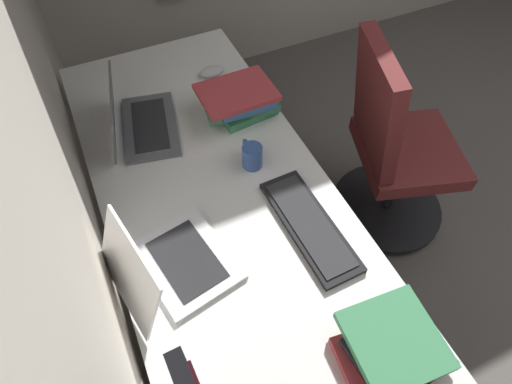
{
  "coord_description": "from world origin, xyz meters",
  "views": [
    {
      "loc": [
        -0.27,
        2.15,
        1.88
      ],
      "look_at": [
        0.37,
        1.86,
        0.95
      ],
      "focal_mm": 30.15,
      "sensor_mm": 36.0,
      "label": 1
    }
  ],
  "objects_px": {
    "keyboard_main": "(310,225)",
    "office_chair": "(392,154)",
    "laptop_leftmost": "(136,120)",
    "coffee_mug": "(252,156)",
    "book_stack_near": "(392,348)",
    "mouse_main": "(212,71)",
    "drawer_pedestal": "(275,377)",
    "laptop_left": "(165,265)",
    "book_stack_far": "(240,99)"
  },
  "relations": [
    {
      "from": "keyboard_main",
      "to": "office_chair",
      "type": "height_order",
      "value": "office_chair"
    },
    {
      "from": "drawer_pedestal",
      "to": "coffee_mug",
      "type": "distance_m",
      "value": 0.75
    },
    {
      "from": "keyboard_main",
      "to": "coffee_mug",
      "type": "bearing_deg",
      "value": 10.24
    },
    {
      "from": "office_chair",
      "to": "mouse_main",
      "type": "bearing_deg",
      "value": 51.02
    },
    {
      "from": "laptop_leftmost",
      "to": "book_stack_near",
      "type": "bearing_deg",
      "value": -160.84
    },
    {
      "from": "keyboard_main",
      "to": "mouse_main",
      "type": "distance_m",
      "value": 0.84
    },
    {
      "from": "keyboard_main",
      "to": "laptop_leftmost",
      "type": "bearing_deg",
      "value": 30.04
    },
    {
      "from": "drawer_pedestal",
      "to": "laptop_left",
      "type": "xyz_separation_m",
      "value": [
        0.31,
        0.21,
        0.44
      ]
    },
    {
      "from": "laptop_left",
      "to": "mouse_main",
      "type": "height_order",
      "value": "laptop_left"
    },
    {
      "from": "laptop_leftmost",
      "to": "coffee_mug",
      "type": "distance_m",
      "value": 0.46
    },
    {
      "from": "drawer_pedestal",
      "to": "book_stack_near",
      "type": "bearing_deg",
      "value": -121.48
    },
    {
      "from": "laptop_left",
      "to": "book_stack_near",
      "type": "bearing_deg",
      "value": -135.28
    },
    {
      "from": "laptop_left",
      "to": "book_stack_far",
      "type": "height_order",
      "value": "laptop_left"
    },
    {
      "from": "mouse_main",
      "to": "office_chair",
      "type": "relative_size",
      "value": 0.11
    },
    {
      "from": "laptop_leftmost",
      "to": "mouse_main",
      "type": "relative_size",
      "value": 3.68
    },
    {
      "from": "laptop_leftmost",
      "to": "keyboard_main",
      "type": "bearing_deg",
      "value": -149.96
    },
    {
      "from": "mouse_main",
      "to": "book_stack_near",
      "type": "distance_m",
      "value": 1.26
    },
    {
      "from": "mouse_main",
      "to": "coffee_mug",
      "type": "relative_size",
      "value": 0.94
    },
    {
      "from": "laptop_leftmost",
      "to": "laptop_left",
      "type": "height_order",
      "value": "laptop_left"
    },
    {
      "from": "drawer_pedestal",
      "to": "office_chair",
      "type": "bearing_deg",
      "value": -55.34
    },
    {
      "from": "mouse_main",
      "to": "drawer_pedestal",
      "type": "bearing_deg",
      "value": 168.03
    },
    {
      "from": "mouse_main",
      "to": "office_chair",
      "type": "bearing_deg",
      "value": -128.98
    },
    {
      "from": "laptop_leftmost",
      "to": "drawer_pedestal",
      "type": "bearing_deg",
      "value": -171.84
    },
    {
      "from": "drawer_pedestal",
      "to": "laptop_leftmost",
      "type": "bearing_deg",
      "value": 8.16
    },
    {
      "from": "mouse_main",
      "to": "laptop_left",
      "type": "bearing_deg",
      "value": 150.89
    },
    {
      "from": "keyboard_main",
      "to": "office_chair",
      "type": "bearing_deg",
      "value": -62.85
    },
    {
      "from": "drawer_pedestal",
      "to": "book_stack_far",
      "type": "bearing_deg",
      "value": -16.58
    },
    {
      "from": "book_stack_far",
      "to": "mouse_main",
      "type": "bearing_deg",
      "value": 4.23
    },
    {
      "from": "book_stack_near",
      "to": "office_chair",
      "type": "height_order",
      "value": "office_chair"
    },
    {
      "from": "office_chair",
      "to": "book_stack_far",
      "type": "bearing_deg",
      "value": 67.43
    },
    {
      "from": "keyboard_main",
      "to": "mouse_main",
      "type": "height_order",
      "value": "mouse_main"
    },
    {
      "from": "book_stack_far",
      "to": "drawer_pedestal",
      "type": "bearing_deg",
      "value": 163.42
    },
    {
      "from": "drawer_pedestal",
      "to": "laptop_left",
      "type": "distance_m",
      "value": 0.58
    },
    {
      "from": "drawer_pedestal",
      "to": "book_stack_near",
      "type": "relative_size",
      "value": 2.55
    },
    {
      "from": "laptop_left",
      "to": "laptop_leftmost",
      "type": "bearing_deg",
      "value": -7.36
    },
    {
      "from": "book_stack_far",
      "to": "coffee_mug",
      "type": "xyz_separation_m",
      "value": [
        -0.27,
        0.07,
        -0.02
      ]
    },
    {
      "from": "keyboard_main",
      "to": "mouse_main",
      "type": "xyz_separation_m",
      "value": [
        0.84,
        0.0,
        0.01
      ]
    },
    {
      "from": "laptop_left",
      "to": "drawer_pedestal",
      "type": "bearing_deg",
      "value": -145.57
    },
    {
      "from": "laptop_left",
      "to": "mouse_main",
      "type": "relative_size",
      "value": 3.6
    },
    {
      "from": "laptop_leftmost",
      "to": "book_stack_near",
      "type": "relative_size",
      "value": 1.41
    },
    {
      "from": "laptop_left",
      "to": "book_stack_far",
      "type": "xyz_separation_m",
      "value": [
        0.55,
        -0.47,
        0.01
      ]
    },
    {
      "from": "laptop_leftmost",
      "to": "book_stack_near",
      "type": "distance_m",
      "value": 1.14
    },
    {
      "from": "laptop_left",
      "to": "book_stack_near",
      "type": "relative_size",
      "value": 1.37
    },
    {
      "from": "book_stack_near",
      "to": "laptop_leftmost",
      "type": "bearing_deg",
      "value": 19.16
    },
    {
      "from": "laptop_leftmost",
      "to": "coffee_mug",
      "type": "height_order",
      "value": "laptop_leftmost"
    },
    {
      "from": "keyboard_main",
      "to": "coffee_mug",
      "type": "xyz_separation_m",
      "value": [
        0.31,
        0.06,
        0.03
      ]
    },
    {
      "from": "laptop_leftmost",
      "to": "mouse_main",
      "type": "height_order",
      "value": "laptop_leftmost"
    },
    {
      "from": "mouse_main",
      "to": "office_chair",
      "type": "xyz_separation_m",
      "value": [
        -0.51,
        -0.63,
        -0.29
      ]
    },
    {
      "from": "coffee_mug",
      "to": "office_chair",
      "type": "relative_size",
      "value": 0.11
    },
    {
      "from": "laptop_leftmost",
      "to": "book_stack_far",
      "type": "height_order",
      "value": "laptop_leftmost"
    }
  ]
}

